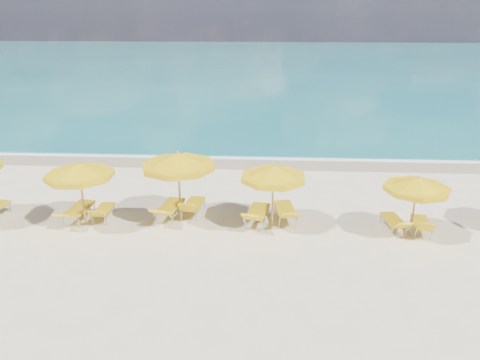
{
  "coord_description": "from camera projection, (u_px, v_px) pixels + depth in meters",
  "views": [
    {
      "loc": [
        0.91,
        -14.34,
        7.09
      ],
      "look_at": [
        0.0,
        1.5,
        1.2
      ],
      "focal_mm": 35.0,
      "sensor_mm": 36.0,
      "label": 1
    }
  ],
  "objects": [
    {
      "name": "ground_plane",
      "position": [
        237.0,
        228.0,
        15.94
      ],
      "size": [
        120.0,
        120.0,
        0.0
      ],
      "primitive_type": "plane",
      "color": "beige"
    },
    {
      "name": "ocean",
      "position": [
        260.0,
        65.0,
        60.86
      ],
      "size": [
        120.0,
        80.0,
        0.3
      ],
      "primitive_type": "cube",
      "color": "#126266",
      "rests_on": "ground"
    },
    {
      "name": "wet_sand_band",
      "position": [
        247.0,
        161.0,
        22.86
      ],
      "size": [
        120.0,
        2.6,
        0.01
      ],
      "primitive_type": "cube",
      "color": "tan",
      "rests_on": "ground"
    },
    {
      "name": "foam_line",
      "position": [
        248.0,
        156.0,
        23.61
      ],
      "size": [
        120.0,
        1.2,
        0.03
      ],
      "primitive_type": "cube",
      "color": "white",
      "rests_on": "ground"
    },
    {
      "name": "whitecap_near",
      "position": [
        166.0,
        116.0,
        32.17
      ],
      "size": [
        14.0,
        0.36,
        0.05
      ],
      "primitive_type": "cube",
      "color": "white",
      "rests_on": "ground"
    },
    {
      "name": "whitecap_far",
      "position": [
        354.0,
        100.0,
        37.97
      ],
      "size": [
        18.0,
        0.3,
        0.05
      ],
      "primitive_type": "cube",
      "color": "white",
      "rests_on": "ground"
    },
    {
      "name": "umbrella_2",
      "position": [
        79.0,
        171.0,
        15.47
      ],
      "size": [
        3.04,
        3.04,
        2.32
      ],
      "rotation": [
        0.0,
        0.0,
        0.43
      ],
      "color": "tan",
      "rests_on": "ground"
    },
    {
      "name": "umbrella_3",
      "position": [
        178.0,
        161.0,
        15.75
      ],
      "size": [
        2.73,
        2.73,
        2.57
      ],
      "rotation": [
        0.0,
        0.0,
        -0.08
      ],
      "color": "tan",
      "rests_on": "ground"
    },
    {
      "name": "umbrella_4",
      "position": [
        273.0,
        173.0,
        15.43
      ],
      "size": [
        2.84,
        2.84,
        2.25
      ],
      "rotation": [
        0.0,
        0.0,
        0.34
      ],
      "color": "tan",
      "rests_on": "ground"
    },
    {
      "name": "umbrella_5",
      "position": [
        417.0,
        185.0,
        14.76
      ],
      "size": [
        2.31,
        2.31,
        2.12
      ],
      "rotation": [
        0.0,
        0.0,
        -0.11
      ],
      "color": "tan",
      "rests_on": "ground"
    },
    {
      "name": "lounger_2_left",
      "position": [
        78.0,
        213.0,
        16.52
      ],
      "size": [
        0.78,
        2.01,
        0.74
      ],
      "rotation": [
        0.0,
        0.0,
        -0.08
      ],
      "color": "#A5A8AD",
      "rests_on": "ground"
    },
    {
      "name": "lounger_2_right",
      "position": [
        103.0,
        214.0,
        16.58
      ],
      "size": [
        0.58,
        1.59,
        0.74
      ],
      "rotation": [
        0.0,
        0.0,
        0.03
      ],
      "color": "#A5A8AD",
      "rests_on": "ground"
    },
    {
      "name": "lounger_3_left",
      "position": [
        170.0,
        211.0,
        16.7
      ],
      "size": [
        0.93,
        2.05,
        0.79
      ],
      "rotation": [
        0.0,
        0.0,
        -0.15
      ],
      "color": "#A5A8AD",
      "rests_on": "ground"
    },
    {
      "name": "lounger_3_right",
      "position": [
        193.0,
        209.0,
        16.94
      ],
      "size": [
        0.78,
        1.78,
        0.86
      ],
      "rotation": [
        0.0,
        0.0,
        -0.11
      ],
      "color": "#A5A8AD",
      "rests_on": "ground"
    },
    {
      "name": "lounger_4_left",
      "position": [
        257.0,
        217.0,
        16.26
      ],
      "size": [
        0.99,
        2.02,
        0.84
      ],
      "rotation": [
        0.0,
        0.0,
        -0.19
      ],
      "color": "#A5A8AD",
      "rests_on": "ground"
    },
    {
      "name": "lounger_4_right",
      "position": [
        285.0,
        214.0,
        16.45
      ],
      "size": [
        0.87,
        2.01,
        0.82
      ],
      "rotation": [
        0.0,
        0.0,
        0.12
      ],
      "color": "#A5A8AD",
      "rests_on": "ground"
    },
    {
      "name": "lounger_5_left",
      "position": [
        393.0,
        225.0,
        15.75
      ],
      "size": [
        0.71,
        1.67,
        0.73
      ],
      "rotation": [
        0.0,
        0.0,
        0.11
      ],
      "color": "#A5A8AD",
      "rests_on": "ground"
    },
    {
      "name": "lounger_5_right",
      "position": [
        421.0,
        227.0,
        15.58
      ],
      "size": [
        0.74,
        1.61,
        0.78
      ],
      "rotation": [
        0.0,
        0.0,
        -0.13
      ],
      "color": "#A5A8AD",
      "rests_on": "ground"
    }
  ]
}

